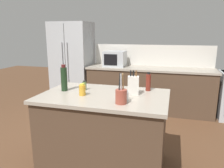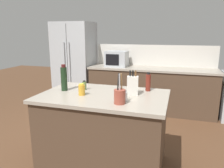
{
  "view_description": "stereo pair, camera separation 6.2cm",
  "coord_description": "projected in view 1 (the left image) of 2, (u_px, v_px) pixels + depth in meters",
  "views": [
    {
      "loc": [
        0.78,
        -2.38,
        1.66
      ],
      "look_at": [
        0.0,
        0.35,
        0.99
      ],
      "focal_mm": 35.0,
      "sensor_mm": 36.0,
      "label": 1
    },
    {
      "loc": [
        0.84,
        -2.36,
        1.66
      ],
      "look_at": [
        0.0,
        0.35,
        0.99
      ],
      "focal_mm": 35.0,
      "sensor_mm": 36.0,
      "label": 2
    }
  ],
  "objects": [
    {
      "name": "wine_bottle",
      "position": [
        64.0,
        79.0,
        2.74
      ],
      "size": [
        0.08,
        0.08,
        0.33
      ],
      "color": "black",
      "rests_on": "kitchen_island"
    },
    {
      "name": "knife_block",
      "position": [
        133.0,
        85.0,
        2.59
      ],
      "size": [
        0.15,
        0.12,
        0.29
      ],
      "rotation": [
        0.0,
        0.0,
        0.18
      ],
      "color": "beige",
      "rests_on": "kitchen_island"
    },
    {
      "name": "kitchen_island",
      "position": [
        104.0,
        131.0,
        2.71
      ],
      "size": [
        1.51,
        0.97,
        0.94
      ],
      "color": "#4C3828",
      "rests_on": "ground_plane"
    },
    {
      "name": "vinegar_bottle",
      "position": [
        148.0,
        82.0,
        2.75
      ],
      "size": [
        0.06,
        0.06,
        0.24
      ],
      "color": "maroon",
      "rests_on": "kitchen_island"
    },
    {
      "name": "microwave",
      "position": [
        115.0,
        59.0,
        4.75
      ],
      "size": [
        0.46,
        0.39,
        0.33
      ],
      "color": "#ADB2B7",
      "rests_on": "back_counter_run"
    },
    {
      "name": "utensil_crock",
      "position": [
        121.0,
        96.0,
        2.25
      ],
      "size": [
        0.12,
        0.12,
        0.32
      ],
      "color": "brown",
      "rests_on": "kitchen_island"
    },
    {
      "name": "refrigerator",
      "position": [
        73.0,
        64.0,
        5.11
      ],
      "size": [
        0.87,
        0.75,
        1.89
      ],
      "color": "#ADB2B7",
      "rests_on": "ground_plane"
    },
    {
      "name": "back_counter_run",
      "position": [
        149.0,
        89.0,
        4.69
      ],
      "size": [
        2.65,
        0.66,
        0.94
      ],
      "color": "#4C3828",
      "rests_on": "ground_plane"
    },
    {
      "name": "spice_jar_oregano",
      "position": [
        84.0,
        86.0,
        2.8
      ],
      "size": [
        0.05,
        0.05,
        0.12
      ],
      "color": "#567038",
      "rests_on": "kitchen_island"
    },
    {
      "name": "wall_backsplash",
      "position": [
        152.0,
        55.0,
        4.82
      ],
      "size": [
        2.61,
        0.03,
        0.46
      ],
      "primitive_type": "cube",
      "color": "beige",
      "rests_on": "back_counter_run"
    },
    {
      "name": "honey_jar",
      "position": [
        82.0,
        90.0,
        2.56
      ],
      "size": [
        0.08,
        0.08,
        0.14
      ],
      "color": "gold",
      "rests_on": "kitchen_island"
    },
    {
      "name": "ground_plane",
      "position": [
        105.0,
        164.0,
        2.82
      ],
      "size": [
        14.0,
        14.0,
        0.0
      ],
      "primitive_type": "plane",
      "color": "brown"
    },
    {
      "name": "salt_shaker",
      "position": [
        126.0,
        96.0,
        2.34
      ],
      "size": [
        0.05,
        0.05,
        0.12
      ],
      "color": "silver",
      "rests_on": "kitchen_island"
    }
  ]
}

